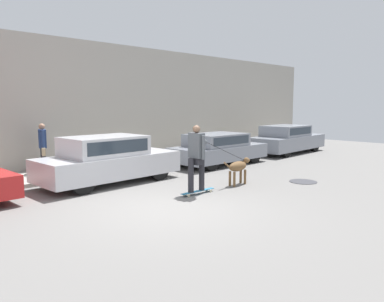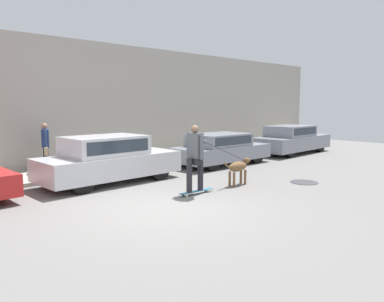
# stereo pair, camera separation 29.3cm
# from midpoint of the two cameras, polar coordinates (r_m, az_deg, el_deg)

# --- Properties ---
(ground_plane) EXTENTS (36.00, 36.00, 0.00)m
(ground_plane) POSITION_cam_midpoint_polar(r_m,az_deg,el_deg) (8.37, -3.42, -8.71)
(ground_plane) COLOR slate
(back_wall) EXTENTS (32.00, 0.30, 4.56)m
(back_wall) POSITION_cam_midpoint_polar(r_m,az_deg,el_deg) (13.70, -21.20, 6.67)
(back_wall) COLOR #9E998E
(back_wall) RESTS_ON ground_plane
(sidewalk_curb) EXTENTS (30.00, 2.11, 0.11)m
(sidewalk_curb) POSITION_cam_midpoint_polar(r_m,az_deg,el_deg) (12.77, -18.69, -3.29)
(sidewalk_curb) COLOR #A39E93
(sidewalk_curb) RESTS_ON ground_plane
(parked_car_1) EXTENTS (4.16, 1.77, 1.38)m
(parked_car_1) POSITION_cam_midpoint_polar(r_m,az_deg,el_deg) (11.12, -11.85, -1.34)
(parked_car_1) COLOR black
(parked_car_1) RESTS_ON ground_plane
(parked_car_2) EXTENTS (3.95, 1.71, 1.19)m
(parked_car_2) POSITION_cam_midpoint_polar(r_m,az_deg,el_deg) (14.19, 5.00, 0.30)
(parked_car_2) COLOR black
(parked_car_2) RESTS_ON ground_plane
(parked_car_3) EXTENTS (4.50, 1.86, 1.30)m
(parked_car_3) POSITION_cam_midpoint_polar(r_m,az_deg,el_deg) (18.07, 15.37, 1.66)
(parked_car_3) COLOR black
(parked_car_3) RESTS_ON ground_plane
(dog) EXTENTS (1.16, 0.30, 0.75)m
(dog) POSITION_cam_midpoint_polar(r_m,az_deg,el_deg) (10.68, 7.86, -2.48)
(dog) COLOR brown
(dog) RESTS_ON ground_plane
(skateboarder) EXTENTS (2.54, 0.60, 1.76)m
(skateboarder) POSITION_cam_midpoint_polar(r_m,az_deg,el_deg) (9.41, 1.42, -0.68)
(skateboarder) COLOR beige
(skateboarder) RESTS_ON ground_plane
(pedestrian_with_bag) EXTENTS (0.36, 0.71, 1.57)m
(pedestrian_with_bag) POSITION_cam_midpoint_polar(r_m,az_deg,el_deg) (12.86, -20.83, 0.81)
(pedestrian_with_bag) COLOR #28282D
(pedestrian_with_bag) RESTS_ON sidewalk_curb
(manhole_cover) EXTENTS (0.80, 0.80, 0.01)m
(manhole_cover) POSITION_cam_midpoint_polar(r_m,az_deg,el_deg) (11.54, 17.44, -4.57)
(manhole_cover) COLOR #38383D
(manhole_cover) RESTS_ON ground_plane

